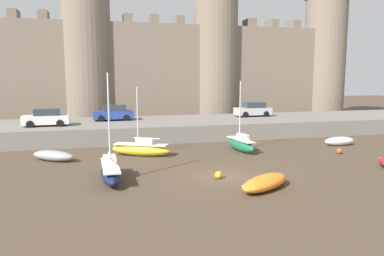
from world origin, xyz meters
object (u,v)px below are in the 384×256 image
object	(u,v)px
car_quay_east	(114,113)
car_quay_west	(253,110)
sailboat_foreground_centre	(110,171)
rowboat_foreground_right	(265,182)
rowboat_near_channel_right	(339,141)
rowboat_near_channel_left	(53,155)
mooring_buoy_off_centre	(339,151)
car_quay_centre_west	(46,118)
sailboat_foreground_left	(141,149)
mooring_buoy_near_channel	(218,175)
sailboat_midflat_left	(241,144)

from	to	relation	value
car_quay_east	car_quay_west	distance (m)	15.64
sailboat_foreground_centre	rowboat_foreground_right	size ratio (longest dim) A/B	1.58
sailboat_foreground_centre	rowboat_near_channel_right	world-z (taller)	sailboat_foreground_centre
rowboat_near_channel_left	mooring_buoy_off_centre	xyz separation A→B (m)	(21.92, -2.98, -0.19)
mooring_buoy_off_centre	car_quay_west	distance (m)	14.23
sailboat_foreground_centre	rowboat_foreground_right	xyz separation A→B (m)	(8.15, -3.78, -0.20)
mooring_buoy_off_centre	car_quay_centre_west	size ratio (longest dim) A/B	0.11
sailboat_foreground_centre	car_quay_east	bearing A→B (deg)	86.58
rowboat_foreground_right	car_quay_centre_west	bearing A→B (deg)	126.15
sailboat_foreground_left	rowboat_near_channel_right	bearing A→B (deg)	-0.09
sailboat_foreground_centre	mooring_buoy_off_centre	xyz separation A→B (m)	(18.07, 3.49, -0.39)
sailboat_foreground_centre	mooring_buoy_near_channel	world-z (taller)	sailboat_foreground_centre
rowboat_foreground_right	mooring_buoy_near_channel	xyz separation A→B (m)	(-1.80, 2.68, -0.18)
rowboat_near_channel_left	car_quay_west	size ratio (longest dim) A/B	0.86
car_quay_west	mooring_buoy_off_centre	bearing A→B (deg)	-84.34
car_quay_centre_west	sailboat_foreground_left	bearing A→B (deg)	-45.04
rowboat_near_channel_right	car_quay_east	xyz separation A→B (m)	(-19.27, 10.85, 1.96)
rowboat_foreground_right	car_quay_east	size ratio (longest dim) A/B	0.97
rowboat_foreground_right	car_quay_west	xyz separation A→B (m)	(8.53, 21.28, 1.96)
sailboat_midflat_left	mooring_buoy_near_channel	xyz separation A→B (m)	(-4.41, -7.46, -0.39)
sailboat_midflat_left	sailboat_foreground_centre	bearing A→B (deg)	-149.47
sailboat_foreground_centre	rowboat_near_channel_left	world-z (taller)	sailboat_foreground_centre
car_quay_west	rowboat_near_channel_right	bearing A→B (deg)	-71.49
rowboat_near_channel_right	sailboat_foreground_left	distance (m)	17.70
sailboat_midflat_left	car_quay_west	bearing A→B (deg)	62.01
sailboat_midflat_left	car_quay_west	xyz separation A→B (m)	(5.92, 11.14, 1.75)
car_quay_west	mooring_buoy_near_channel	bearing A→B (deg)	-119.06
mooring_buoy_off_centre	car_quay_centre_west	xyz separation A→B (m)	(-23.26, 10.99, 2.14)
sailboat_foreground_centre	car_quay_east	xyz separation A→B (m)	(1.04, 17.49, 1.76)
rowboat_near_channel_right	mooring_buoy_off_centre	world-z (taller)	rowboat_near_channel_right
rowboat_near_channel_left	sailboat_foreground_centre	bearing A→B (deg)	-59.25
sailboat_midflat_left	mooring_buoy_off_centre	size ratio (longest dim) A/B	13.08
sailboat_foreground_centre	car_quay_west	size ratio (longest dim) A/B	1.54
sailboat_midflat_left	mooring_buoy_near_channel	size ratio (longest dim) A/B	12.60
mooring_buoy_off_centre	mooring_buoy_near_channel	world-z (taller)	mooring_buoy_near_channel
rowboat_near_channel_right	sailboat_foreground_left	xyz separation A→B (m)	(-17.70, 0.03, 0.16)
rowboat_foreground_right	car_quay_centre_west	world-z (taller)	car_quay_centre_west
rowboat_foreground_right	rowboat_near_channel_right	bearing A→B (deg)	40.58
rowboat_foreground_right	sailboat_foreground_left	distance (m)	11.83
car_quay_west	sailboat_foreground_centre	bearing A→B (deg)	-133.65
sailboat_foreground_centre	sailboat_foreground_left	world-z (taller)	sailboat_foreground_centre
mooring_buoy_off_centre	rowboat_near_channel_left	bearing A→B (deg)	172.27
car_quay_east	mooring_buoy_off_centre	bearing A→B (deg)	-39.42
rowboat_near_channel_left	mooring_buoy_off_centre	world-z (taller)	rowboat_near_channel_left
rowboat_near_channel_right	car_quay_west	size ratio (longest dim) A/B	0.71
rowboat_near_channel_right	mooring_buoy_near_channel	xyz separation A→B (m)	(-13.97, -7.74, -0.18)
sailboat_foreground_left	mooring_buoy_near_channel	xyz separation A→B (m)	(3.73, -7.77, -0.34)
car_quay_east	rowboat_near_channel_right	bearing A→B (deg)	-29.38
sailboat_foreground_centre	rowboat_foreground_right	bearing A→B (deg)	-24.90
sailboat_foreground_centre	mooring_buoy_near_channel	bearing A→B (deg)	-9.88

